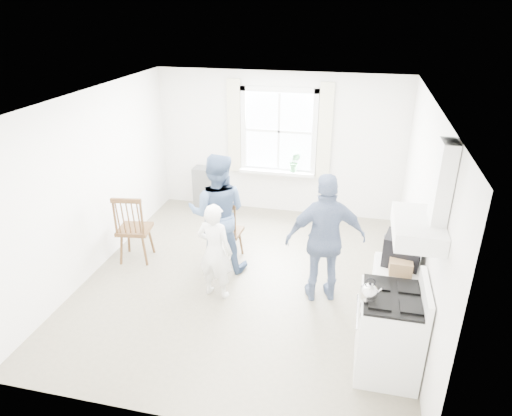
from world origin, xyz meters
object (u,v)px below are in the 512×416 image
at_px(windsor_chair_a, 131,223).
at_px(stereo_stack, 403,250).
at_px(person_mid, 217,213).
at_px(windsor_chair_b, 225,226).
at_px(person_left, 215,251).
at_px(gas_stove, 389,332).
at_px(low_cabinet, 393,298).
at_px(person_right, 326,239).

bearing_deg(windsor_chair_a, stereo_stack, -10.12).
bearing_deg(stereo_stack, person_mid, 161.26).
xyz_separation_m(windsor_chair_b, person_mid, (-0.05, -0.18, 0.28)).
bearing_deg(person_left, gas_stove, 168.00).
distance_m(windsor_chair_a, person_mid, 1.33).
bearing_deg(person_left, person_mid, -65.58).
height_order(low_cabinet, person_left, person_left).
bearing_deg(person_mid, stereo_stack, 154.78).
height_order(stereo_stack, person_left, person_left).
relative_size(low_cabinet, person_mid, 0.50).
bearing_deg(stereo_stack, gas_stove, -97.63).
relative_size(person_mid, person_right, 1.01).
relative_size(windsor_chair_a, person_right, 0.63).
xyz_separation_m(low_cabinet, person_right, (-0.87, 0.47, 0.44)).
bearing_deg(stereo_stack, person_right, 155.34).
height_order(low_cabinet, person_right, person_right).
distance_m(stereo_stack, windsor_chair_b, 2.69).
bearing_deg(person_left, person_right, -159.00).
bearing_deg(person_left, windsor_chair_a, -9.45).
distance_m(low_cabinet, person_mid, 2.66).
relative_size(person_left, person_mid, 0.76).
distance_m(gas_stove, person_left, 2.40).
distance_m(windsor_chair_b, person_right, 1.68).
bearing_deg(person_left, windsor_chair_b, -71.45).
relative_size(windsor_chair_a, windsor_chair_b, 1.11).
distance_m(gas_stove, windsor_chair_b, 2.95).
distance_m(stereo_stack, person_mid, 2.64).
distance_m(gas_stove, person_right, 1.48).
bearing_deg(person_right, person_mid, -30.85).
xyz_separation_m(gas_stove, stereo_stack, (0.10, 0.76, 0.60)).
relative_size(low_cabinet, windsor_chair_a, 0.81).
height_order(stereo_stack, windsor_chair_a, stereo_stack).
height_order(windsor_chair_a, person_left, person_left).
bearing_deg(gas_stove, stereo_stack, 82.37).
xyz_separation_m(gas_stove, person_mid, (-2.39, 1.61, 0.41)).
distance_m(gas_stove, person_mid, 2.91).
height_order(low_cabinet, windsor_chair_b, windsor_chair_b).
bearing_deg(gas_stove, low_cabinet, 84.32).
relative_size(stereo_stack, person_right, 0.26).
relative_size(gas_stove, windsor_chair_a, 1.01).
height_order(windsor_chair_a, person_mid, person_mid).
distance_m(windsor_chair_a, person_right, 2.91).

